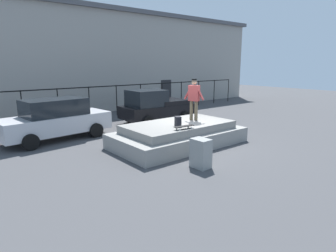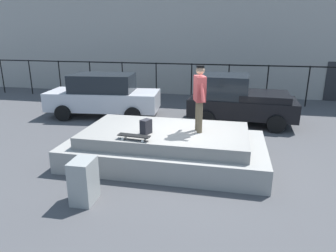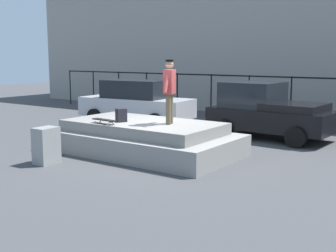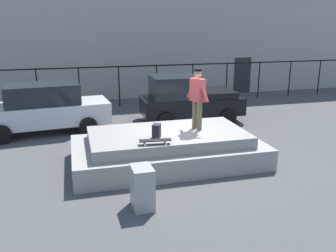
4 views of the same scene
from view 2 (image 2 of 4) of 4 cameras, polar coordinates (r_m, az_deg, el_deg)
name	(u,v)px [view 2 (image 2 of 4)]	position (r m, az deg, el deg)	size (l,w,h in m)	color
ground_plane	(186,162)	(8.47, 3.40, -6.77)	(60.00, 60.00, 0.00)	#424244
concrete_ledge	(166,147)	(8.40, -0.41, -3.87)	(5.34, 2.88, 0.91)	gray
skateboarder	(200,94)	(7.90, 5.94, 5.98)	(0.40, 0.91, 1.73)	brown
skateboard	(134,136)	(7.48, -6.41, -1.86)	(0.83, 0.29, 0.12)	black
backpack	(146,127)	(7.88, -4.15, -0.12)	(0.28, 0.20, 0.38)	black
car_silver_sedan_near	(103,95)	(13.06, -12.04, 5.68)	(4.74, 2.32, 1.79)	#B7B7BC
car_black_pickup_mid	(238,100)	(12.13, 13.07, 4.82)	(4.10, 2.25, 1.87)	black
utility_box	(84,181)	(6.67, -15.54, -9.91)	(0.44, 0.60, 0.94)	gray
fence_row	(210,76)	(15.51, 7.86, 9.21)	(24.06, 0.06, 1.93)	black
warehouse_building	(218,31)	(21.46, 9.46, 17.24)	(32.14, 9.41, 6.99)	gray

